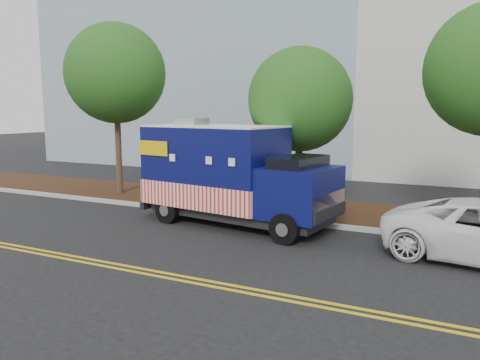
% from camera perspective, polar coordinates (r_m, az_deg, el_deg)
% --- Properties ---
extents(ground, '(120.00, 120.00, 0.00)m').
position_cam_1_polar(ground, '(15.54, -3.88, -5.50)').
color(ground, black).
rests_on(ground, ground).
extents(curb, '(120.00, 0.18, 0.15)m').
position_cam_1_polar(curb, '(16.71, -1.47, -4.22)').
color(curb, '#9E9E99').
rests_on(curb, ground).
extents(mulch_strip, '(120.00, 4.00, 0.15)m').
position_cam_1_polar(mulch_strip, '(18.56, 1.54, -2.94)').
color(mulch_strip, '#301D0D').
rests_on(mulch_strip, ground).
extents(centerline_near, '(120.00, 0.10, 0.01)m').
position_cam_1_polar(centerline_near, '(12.05, -14.68, -9.91)').
color(centerline_near, gold).
rests_on(centerline_near, ground).
extents(centerline_far, '(120.00, 0.10, 0.01)m').
position_cam_1_polar(centerline_far, '(11.87, -15.48, -10.22)').
color(centerline_far, gold).
rests_on(centerline_far, ground).
extents(tree_a, '(4.23, 4.23, 7.42)m').
position_cam_1_polar(tree_a, '(21.02, -14.92, 12.41)').
color(tree_a, '#38281C').
rests_on(tree_a, ground).
extents(tree_b, '(3.72, 3.72, 5.99)m').
position_cam_1_polar(tree_b, '(17.04, 7.32, 9.68)').
color(tree_b, '#38281C').
rests_on(tree_b, ground).
extents(sign_post, '(0.06, 0.06, 2.40)m').
position_cam_1_polar(sign_post, '(18.57, -11.16, 0.43)').
color(sign_post, '#473828').
rests_on(sign_post, ground).
extents(food_truck, '(6.89, 3.37, 3.48)m').
position_cam_1_polar(food_truck, '(15.43, -1.35, 0.39)').
color(food_truck, black).
rests_on(food_truck, ground).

